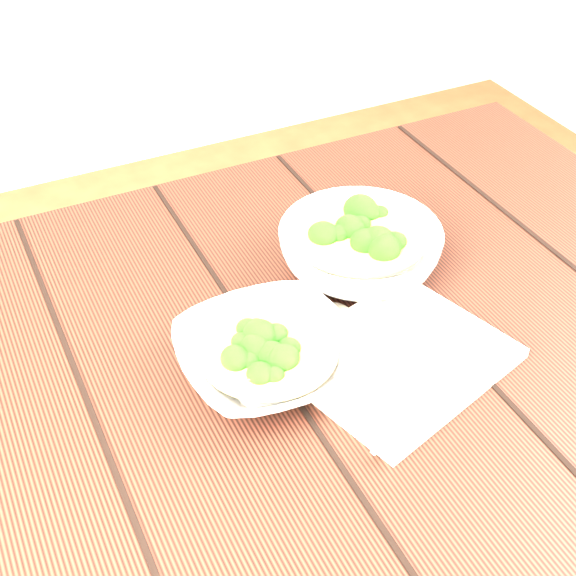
{
  "coord_description": "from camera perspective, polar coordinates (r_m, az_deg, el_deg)",
  "views": [
    {
      "loc": [
        -0.28,
        -0.59,
        1.38
      ],
      "look_at": [
        0.03,
        0.05,
        0.8
      ],
      "focal_mm": 50.0,
      "sensor_mm": 36.0,
      "label": 1
    }
  ],
  "objects": [
    {
      "name": "table",
      "position": [
        0.99,
        -0.23,
        -9.52
      ],
      "size": [
        1.2,
        0.8,
        0.75
      ],
      "color": "#381810",
      "rests_on": "ground"
    },
    {
      "name": "soup_bowl_front",
      "position": [
        0.87,
        -1.44,
        -4.82
      ],
      "size": [
        0.19,
        0.19,
        0.05
      ],
      "color": "silver",
      "rests_on": "table"
    },
    {
      "name": "soup_bowl_back",
      "position": [
        1.0,
        5.12,
        2.77
      ],
      "size": [
        0.21,
        0.21,
        0.07
      ],
      "color": "silver",
      "rests_on": "table"
    },
    {
      "name": "trivet",
      "position": [
        0.91,
        -1.18,
        -3.36
      ],
      "size": [
        0.11,
        0.11,
        0.03
      ],
      "primitive_type": "torus",
      "rotation": [
        0.0,
        0.0,
        -0.08
      ],
      "color": "black",
      "rests_on": "table"
    },
    {
      "name": "napkin",
      "position": [
        0.9,
        7.89,
        -5.0
      ],
      "size": [
        0.27,
        0.24,
        0.01
      ],
      "primitive_type": "cube",
      "rotation": [
        0.0,
        0.0,
        0.29
      ],
      "color": "beige",
      "rests_on": "table"
    },
    {
      "name": "spoon_left",
      "position": [
        0.91,
        5.29,
        -3.24
      ],
      "size": [
        0.04,
        0.19,
        0.01
      ],
      "color": "#ABA597",
      "rests_on": "napkin"
    },
    {
      "name": "spoon_right",
      "position": [
        0.94,
        7.25,
        -1.82
      ],
      "size": [
        0.03,
        0.19,
        0.01
      ],
      "color": "#ABA597",
      "rests_on": "napkin"
    }
  ]
}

